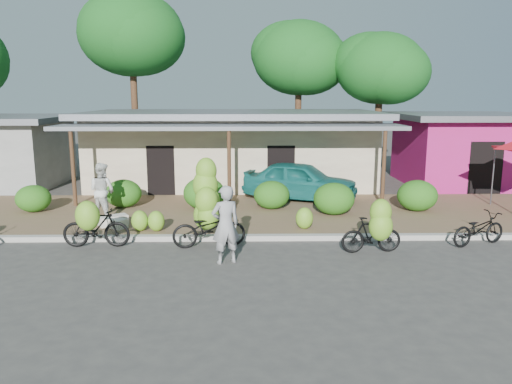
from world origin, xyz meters
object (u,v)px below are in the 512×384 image
at_px(tree_near_right, 376,67).
at_px(bike_right, 375,230).
at_px(vendor, 226,225).
at_px(bystander, 102,191).
at_px(tree_far_center, 128,32).
at_px(bike_center, 208,212).
at_px(sack_near, 113,220).
at_px(teal_van, 300,181).
at_px(tree_center_right, 295,56).
at_px(bike_far_right, 479,229).
at_px(bike_left, 94,225).
at_px(sack_far, 115,223).

bearing_deg(tree_near_right, bike_right, -103.59).
distance_m(vendor, bystander, 5.88).
height_order(tree_far_center, bike_center, tree_far_center).
bearing_deg(bystander, sack_near, 146.55).
bearing_deg(bike_right, teal_van, 5.96).
xyz_separation_m(tree_center_right, bike_right, (0.61, -16.01, -5.48)).
height_order(tree_center_right, bike_center, tree_center_right).
relative_size(tree_near_right, sack_near, 8.54).
distance_m(bike_right, bike_far_right, 3.21).
bearing_deg(bike_left, tree_center_right, -24.17).
xyz_separation_m(bike_far_right, bystander, (-11.06, 2.77, 0.57)).
xyz_separation_m(tree_near_right, sack_near, (-10.80, -11.31, -5.24)).
bearing_deg(teal_van, tree_far_center, 63.70).
bearing_deg(sack_far, bike_far_right, -8.76).
xyz_separation_m(bike_far_right, vendor, (-6.89, -1.36, 0.51)).
height_order(tree_near_right, bike_left, tree_near_right).
bearing_deg(tree_far_center, tree_center_right, 3.18).
bearing_deg(teal_van, sack_near, 142.16).
bearing_deg(tree_far_center, bike_center, -70.07).
distance_m(bike_right, bystander, 8.76).
distance_m(bike_left, bike_far_right, 10.46).
height_order(bike_right, bike_far_right, bike_right).
distance_m(tree_center_right, bike_right, 16.94).
bearing_deg(vendor, tree_near_right, -138.14).
relative_size(tree_far_center, tree_near_right, 1.31).
relative_size(tree_center_right, bike_far_right, 4.35).
xyz_separation_m(bike_left, bike_right, (7.37, -0.69, 0.03)).
xyz_separation_m(bike_center, sack_near, (-3.06, 1.69, -0.65)).
bearing_deg(vendor, bike_far_right, 169.35).
bearing_deg(teal_van, sack_far, 144.55).
bearing_deg(tree_near_right, teal_van, -121.36).
bearing_deg(sack_near, tree_center_right, 62.94).
height_order(bike_far_right, teal_van, teal_van).
distance_m(tree_near_right, teal_van, 10.06).
bearing_deg(tree_center_right, tree_near_right, -26.57).
bearing_deg(bystander, sack_far, 145.10).
bearing_deg(bike_right, sack_near, 64.88).
bearing_deg(sack_far, teal_van, 33.38).
bearing_deg(tree_near_right, vendor, -116.28).
height_order(tree_center_right, vendor, tree_center_right).
distance_m(tree_far_center, bystander, 13.58).
xyz_separation_m(bike_center, sack_far, (-2.93, 1.41, -0.66)).
relative_size(bike_right, sack_far, 2.17).
bearing_deg(bike_far_right, sack_near, 58.27).
distance_m(bike_left, sack_near, 2.04).
bearing_deg(sack_far, tree_near_right, 47.35).
xyz_separation_m(tree_near_right, teal_van, (-4.64, -7.61, -4.65)).
xyz_separation_m(bike_right, teal_van, (-1.25, 6.40, 0.18)).
bearing_deg(sack_near, sack_far, -64.81).
distance_m(bike_center, sack_near, 3.55).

